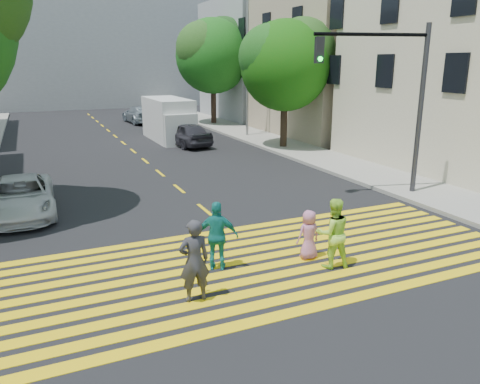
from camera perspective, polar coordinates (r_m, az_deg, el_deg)
ground at (r=11.09m, az=6.43°, el=-10.84°), size 120.00×120.00×0.00m
sidewalk_right at (r=27.61m, az=6.02°, el=5.41°), size 3.00×60.00×0.15m
crosswalk at (r=12.09m, az=3.36°, el=-8.40°), size 13.40×5.30×0.01m
lane_line at (r=31.82m, az=-14.52°, el=6.23°), size 0.12×34.40×0.01m
building_right_tan at (r=34.09m, az=12.64°, el=15.38°), size 10.00×10.00×10.00m
building_right_grey at (r=43.46m, az=3.73°, el=15.69°), size 10.00×10.00×10.00m
backdrop_block at (r=56.76m, az=-19.59°, el=15.84°), size 30.00×8.00×12.00m
tree_right_near at (r=27.23m, az=5.68°, el=15.64°), size 6.64×6.40×7.34m
tree_right_far at (r=38.02m, az=-3.26°, el=16.68°), size 6.88×6.62×8.36m
pedestrian_man at (r=9.91m, az=-5.61°, el=-8.35°), size 0.67×0.45×1.82m
pedestrian_woman at (r=11.68m, az=11.26°, el=-4.94°), size 0.99×0.85×1.76m
pedestrian_child at (r=12.14m, az=8.37°, el=-5.17°), size 0.64×0.43×1.30m
pedestrian_extra at (r=11.35m, az=-2.76°, el=-5.37°), size 1.09×0.83×1.72m
white_sedan at (r=17.01m, az=-25.18°, el=-0.53°), size 2.14×4.54×1.25m
dark_car_near at (r=28.50m, az=-6.60°, el=7.04°), size 2.40×4.47×1.44m
silver_car at (r=40.05m, az=-12.12°, el=9.23°), size 2.32×5.01×1.42m
dark_car_parked at (r=36.22m, az=-7.37°, el=8.77°), size 1.47×4.16×1.37m
white_van at (r=30.68m, az=-8.60°, el=8.59°), size 2.17×5.65×2.66m
traffic_signal at (r=17.91m, az=18.14°, el=12.03°), size 4.16×1.26×6.24m
street_lamp at (r=31.45m, az=0.57°, el=16.18°), size 2.07×0.42×9.12m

